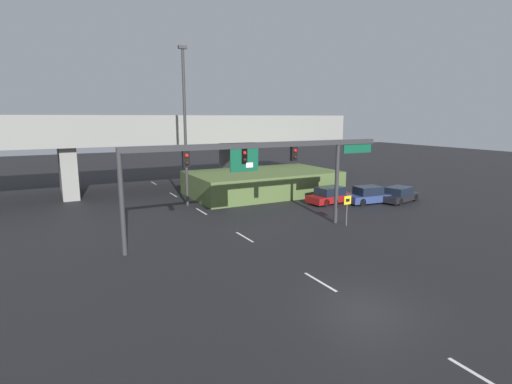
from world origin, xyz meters
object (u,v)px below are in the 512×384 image
highway_light_pole_near (185,124)px  parked_sedan_near_right (331,195)px  signal_gantry (260,160)px  parked_sedan_mid_right (369,195)px  parked_sedan_far_right (399,195)px  speed_limit_sign (347,206)px

highway_light_pole_near → parked_sedan_near_right: bearing=-22.9°
parked_sedan_near_right → signal_gantry: bearing=-157.4°
parked_sedan_mid_right → parked_sedan_far_right: parked_sedan_mid_right is taller
parked_sedan_near_right → parked_sedan_mid_right: (2.94, -1.62, 0.02)m
parked_sedan_near_right → parked_sedan_far_right: (5.77, -2.47, -0.04)m
signal_gantry → highway_light_pole_near: bearing=97.6°
highway_light_pole_near → speed_limit_sign: bearing=-55.9°
parked_sedan_far_right → parked_sedan_near_right: bearing=143.5°
speed_limit_sign → parked_sedan_near_right: 7.67m
speed_limit_sign → parked_sedan_mid_right: bearing=36.4°
speed_limit_sign → highway_light_pole_near: size_ratio=0.17×
parked_sedan_near_right → parked_sedan_far_right: 6.27m
parked_sedan_near_right → parked_sedan_mid_right: size_ratio=1.07×
highway_light_pole_near → parked_sedan_far_right: size_ratio=2.88×
signal_gantry → speed_limit_sign: bearing=-9.1°
parked_sedan_far_right → highway_light_pole_near: bearing=143.7°
highway_light_pole_near → parked_sedan_mid_right: (14.53, -6.51, -6.25)m
speed_limit_sign → highway_light_pole_near: highway_light_pole_near is taller
signal_gantry → parked_sedan_near_right: size_ratio=3.81×
parked_sedan_mid_right → parked_sedan_far_right: (2.82, -0.85, -0.05)m
highway_light_pole_near → parked_sedan_mid_right: highway_light_pole_near is taller
signal_gantry → parked_sedan_near_right: 12.35m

